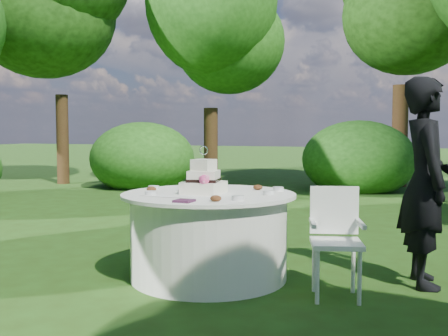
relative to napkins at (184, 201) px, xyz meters
The scene contains 9 objects.
ground 1.00m from the napkins, 96.55° to the left, with size 80.00×80.00×0.00m, color #233D10.
napkins is the anchor object (origin of this frame).
feather_plume 0.36m from the napkins, 146.07° to the left, with size 0.48×0.07×0.01m, color white.
guest 2.07m from the napkins, 33.42° to the left, with size 0.65×0.43×1.78m, color black.
table 0.73m from the napkins, 96.55° to the left, with size 1.56×1.56×0.77m.
cake 0.60m from the napkins, 99.99° to the left, with size 0.34×0.35×0.43m.
chair 1.24m from the napkins, 26.55° to the left, with size 0.49×0.49×0.88m.
votives 0.65m from the napkins, 93.20° to the left, with size 1.22×0.88×0.04m.
petal_cups 0.56m from the napkins, 94.51° to the left, with size 0.94×0.99×0.05m.
Camera 1 is at (1.95, -4.24, 1.32)m, focal length 42.00 mm.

